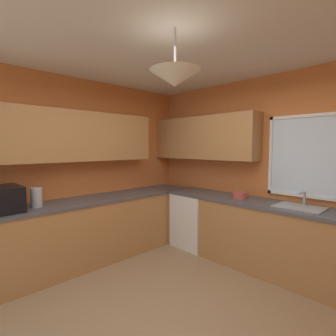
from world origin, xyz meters
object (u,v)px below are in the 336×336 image
Objects in this scene: microwave at (3,199)px; kettle at (36,197)px; bowl at (240,195)px; dishwasher at (195,220)px; sink_assembly at (300,207)px.

kettle is (0.02, 0.35, -0.02)m from microwave.
bowl is (1.47, 2.62, -0.10)m from microwave.
sink_assembly is at bearing 1.32° from dishwasher.
dishwasher is at bearing -177.87° from bowl.
microwave is at bearing -93.30° from kettle.
sink_assembly is 2.49× the size of bowl.
sink_assembly is (2.26, 2.28, -0.11)m from kettle.
sink_assembly is (2.28, 2.63, -0.13)m from microwave.
bowl is (-0.81, -0.01, 0.03)m from sink_assembly.
dishwasher is 1.82× the size of microwave.
dishwasher is 1.61× the size of sink_assembly.
sink_assembly reaches higher than dishwasher.
kettle is at bearing 86.70° from microwave.
kettle is 1.12× the size of bowl.
microwave is 1.99× the size of kettle.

